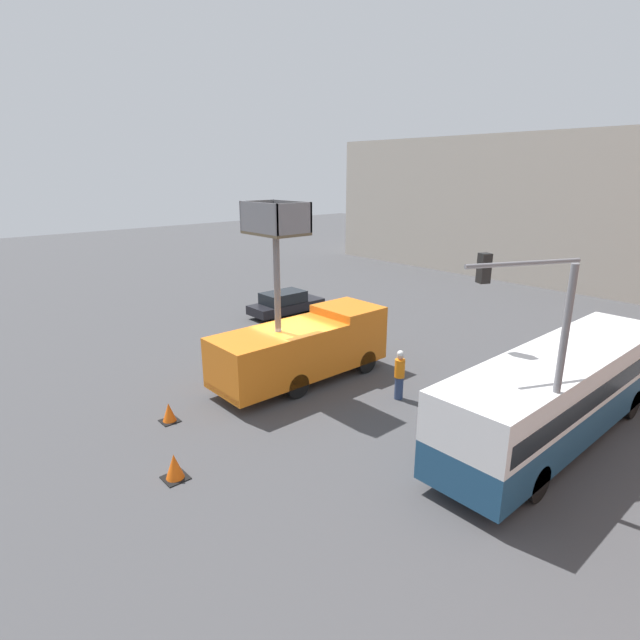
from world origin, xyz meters
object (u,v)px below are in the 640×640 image
Objects in this scene: traffic_light_pole at (529,329)px; parked_car_curbside at (285,303)px; utility_truck at (303,344)px; road_worker_directing at (399,375)px; traffic_cone_mid_road at (169,413)px; traffic_cone_near_truck at (174,467)px; city_bus at (560,389)px; road_worker_near_truck at (212,361)px.

traffic_light_pole is 1.35× the size of parked_car_curbside.
utility_truck is 4.06m from road_worker_directing.
road_worker_directing is at bearing -17.63° from parked_car_curbside.
utility_truck is 1.21× the size of traffic_light_pole.
road_worker_directing is 2.83× the size of traffic_cone_mid_road.
traffic_light_pole is at bearing 3.42° from utility_truck.
utility_truck is 1.64× the size of parked_car_curbside.
traffic_light_pole reaches higher than parked_car_curbside.
traffic_light_pole is 8.18× the size of traffic_cone_near_truck.
traffic_cone_near_truck is at bearing -128.06° from traffic_light_pole.
traffic_light_pole is (-0.06, -2.49, 2.45)m from city_bus.
road_worker_near_truck is at bearing 141.40° from traffic_cone_near_truck.
traffic_light_pole reaches higher than road_worker_near_truck.
road_worker_near_truck is (-2.35, -2.84, -0.69)m from utility_truck.
road_worker_near_truck is at bearing 122.95° from city_bus.
traffic_light_pole is 17.93m from parked_car_curbside.
parked_car_curbside is at bearing 146.74° from utility_truck.
utility_truck is 11.02× the size of traffic_cone_mid_road.
road_worker_directing is 0.42× the size of parked_car_curbside.
utility_truck is 9.75m from parked_car_curbside.
parked_car_curbside is (-16.99, 2.32, -1.01)m from city_bus.
traffic_light_pole is 10.32m from traffic_cone_near_truck.
road_worker_directing reaches higher than parked_car_curbside.
parked_car_curbside is at bearing 164.16° from traffic_light_pole.
road_worker_directing is 12.40m from parked_car_curbside.
traffic_light_pole is at bearing 34.22° from traffic_cone_mid_road.
utility_truck is at bearing 112.39° from traffic_cone_near_truck.
utility_truck reaches higher than traffic_cone_near_truck.
utility_truck reaches higher than parked_car_curbside.
traffic_light_pole is 6.13m from road_worker_directing.
traffic_cone_mid_road is (-9.12, -6.20, -3.86)m from traffic_light_pole.
parked_car_curbside is (-5.77, 8.17, -0.15)m from road_worker_near_truck.
traffic_cone_near_truck is (-5.97, -10.04, -1.38)m from city_bus.
utility_truck is at bearing 113.57° from road_worker_near_truck.
road_worker_near_truck is 2.34× the size of traffic_cone_near_truck.
traffic_cone_mid_road is at bearing 157.22° from traffic_cone_near_truck.
road_worker_directing is 2.55× the size of traffic_cone_near_truck.
road_worker_near_truck is 0.39× the size of parked_car_curbside.
road_worker_near_truck is (-11.22, -5.85, -0.86)m from city_bus.
traffic_light_pole is 9.09× the size of traffic_cone_mid_road.
road_worker_near_truck reaches higher than traffic_cone_near_truck.
road_worker_directing is (3.69, 1.57, -0.59)m from utility_truck.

